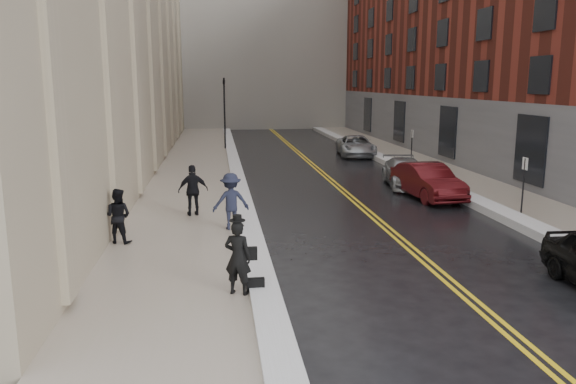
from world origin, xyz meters
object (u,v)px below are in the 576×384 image
object	(u,v)px
car_maroon	(427,181)
pedestrian_c	(193,190)
car_silver_near	(406,173)
pedestrian_a	(118,216)
car_silver_far	(356,146)
pedestrian_b	(231,201)
pedestrian_main	(238,258)

from	to	relation	value
car_maroon	pedestrian_c	size ratio (longest dim) A/B	2.45
car_silver_near	pedestrian_a	size ratio (longest dim) A/B	2.69
car_maroon	car_silver_far	world-z (taller)	car_maroon
pedestrian_b	pedestrian_c	size ratio (longest dim) A/B	1.01
pedestrian_a	pedestrian_b	world-z (taller)	pedestrian_b
car_maroon	car_silver_near	distance (m)	2.82
car_silver_far	pedestrian_c	size ratio (longest dim) A/B	2.66
car_silver_near	pedestrian_b	distance (m)	11.36
car_silver_near	pedestrian_main	size ratio (longest dim) A/B	2.59
pedestrian_a	pedestrian_b	size ratio (longest dim) A/B	0.89
car_silver_far	pedestrian_b	bearing A→B (deg)	-109.40
pedestrian_main	pedestrian_b	world-z (taller)	pedestrian_b
car_silver_near	car_silver_far	bearing A→B (deg)	96.02
pedestrian_a	pedestrian_c	bearing A→B (deg)	-102.43
pedestrian_b	car_silver_near	bearing A→B (deg)	-147.80
pedestrian_c	pedestrian_main	bearing A→B (deg)	88.87
pedestrian_a	car_maroon	bearing A→B (deg)	-133.78
car_maroon	pedestrian_main	size ratio (longest dim) A/B	2.62
car_silver_near	pedestrian_main	xyz separation A→B (m)	(-8.52, -13.33, 0.36)
car_silver_far	pedestrian_c	bearing A→B (deg)	-115.56
car_maroon	pedestrian_c	xyz separation A→B (m)	(-9.81, -2.56, 0.33)
car_maroon	pedestrian_b	xyz separation A→B (m)	(-8.51, -4.68, 0.34)
car_silver_near	car_silver_far	xyz separation A→B (m)	(0.36, 11.16, 0.03)
car_silver_near	pedestrian_main	world-z (taller)	pedestrian_main
car_maroon	pedestrian_a	world-z (taller)	pedestrian_a
car_silver_far	pedestrian_main	world-z (taller)	pedestrian_main
car_maroon	car_silver_near	world-z (taller)	car_maroon
pedestrian_a	pedestrian_c	size ratio (longest dim) A/B	0.90
car_silver_far	pedestrian_c	world-z (taller)	pedestrian_c
pedestrian_main	car_silver_near	bearing A→B (deg)	-100.54
car_silver_near	car_silver_far	size ratio (longest dim) A/B	0.91
car_silver_near	pedestrian_a	xyz separation A→B (m)	(-11.92, -8.69, 0.33)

